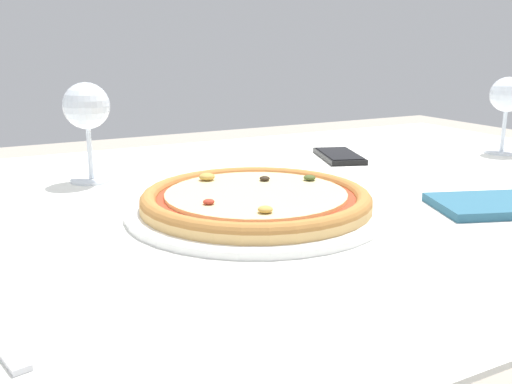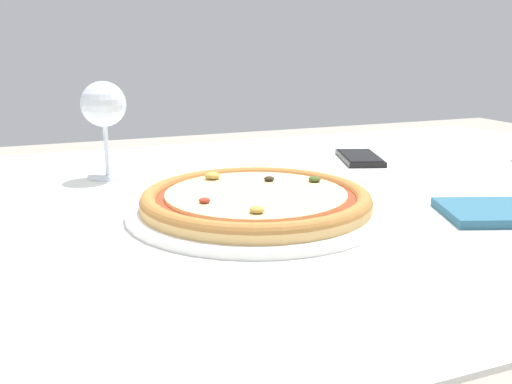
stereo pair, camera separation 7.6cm
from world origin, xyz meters
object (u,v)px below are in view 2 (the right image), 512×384
object	(u,v)px
dining_table	(327,240)
cell_phone	(360,158)
wine_glass_far_right	(104,108)
pizza_plate	(256,201)

from	to	relation	value
dining_table	cell_phone	world-z (taller)	cell_phone
wine_glass_far_right	cell_phone	distance (m)	0.49
wine_glass_far_right	dining_table	bearing A→B (deg)	-34.92
cell_phone	dining_table	bearing A→B (deg)	-132.94
wine_glass_far_right	cell_phone	xyz separation A→B (m)	(0.48, -0.04, -0.11)
dining_table	pizza_plate	size ratio (longest dim) A/B	3.91
pizza_plate	cell_phone	world-z (taller)	pizza_plate
dining_table	cell_phone	size ratio (longest dim) A/B	8.53
pizza_plate	cell_phone	xyz separation A→B (m)	(0.32, 0.25, -0.01)
dining_table	cell_phone	bearing A→B (deg)	47.06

